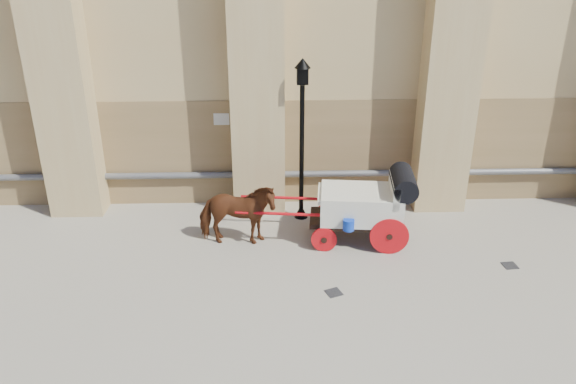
{
  "coord_description": "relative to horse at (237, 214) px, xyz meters",
  "views": [
    {
      "loc": [
        -0.65,
        -10.76,
        6.88
      ],
      "look_at": [
        -0.27,
        1.6,
        1.37
      ],
      "focal_mm": 35.0,
      "sensor_mm": 36.0,
      "label": 1
    }
  ],
  "objects": [
    {
      "name": "street_lamp",
      "position": [
        1.65,
        1.44,
        1.5
      ],
      "size": [
        0.4,
        0.4,
        4.31
      ],
      "color": "black",
      "rests_on": "ground"
    },
    {
      "name": "horse",
      "position": [
        0.0,
        0.0,
        0.0
      ],
      "size": [
        1.96,
        0.96,
        1.62
      ],
      "primitive_type": "imported",
      "rotation": [
        0.0,
        0.0,
        1.53
      ],
      "color": "#622C15",
      "rests_on": "ground"
    },
    {
      "name": "drain_grate_far",
      "position": [
        6.38,
        -1.25,
        -0.8
      ],
      "size": [
        0.35,
        0.35,
        0.01
      ],
      "primitive_type": "cube",
      "rotation": [
        0.0,
        0.0,
        0.09
      ],
      "color": "black",
      "rests_on": "ground"
    },
    {
      "name": "ground",
      "position": [
        1.52,
        -1.54,
        -0.81
      ],
      "size": [
        90.0,
        90.0,
        0.0
      ],
      "primitive_type": "plane",
      "color": "gray",
      "rests_on": "ground"
    },
    {
      "name": "drain_grate_near",
      "position": [
        2.16,
        -2.22,
        -0.8
      ],
      "size": [
        0.42,
        0.42,
        0.01
      ],
      "primitive_type": "cube",
      "rotation": [
        0.0,
        0.0,
        0.38
      ],
      "color": "black",
      "rests_on": "ground"
    },
    {
      "name": "carriage",
      "position": [
        3.19,
        0.1,
        0.21
      ],
      "size": [
        4.43,
        1.65,
        1.9
      ],
      "rotation": [
        0.0,
        0.0,
        -0.11
      ],
      "color": "black",
      "rests_on": "ground"
    }
  ]
}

